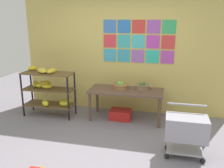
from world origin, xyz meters
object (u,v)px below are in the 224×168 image
(banana_shelf_unit, at_px, (48,88))
(fruit_basket_centre, at_px, (142,86))
(fruit_basket_back_left, at_px, (121,86))
(produce_crate_under_table, at_px, (121,114))
(display_table, at_px, (126,94))
(shopping_cart, at_px, (186,130))

(banana_shelf_unit, xyz_separation_m, fruit_basket_centre, (2.00, 0.28, 0.09))
(banana_shelf_unit, relative_size, fruit_basket_back_left, 3.40)
(produce_crate_under_table, bearing_deg, fruit_basket_centre, 19.69)
(banana_shelf_unit, relative_size, produce_crate_under_table, 2.47)
(banana_shelf_unit, bearing_deg, produce_crate_under_table, 4.50)
(fruit_basket_back_left, distance_m, fruit_basket_centre, 0.45)
(display_table, xyz_separation_m, shopping_cart, (1.13, -1.19, -0.12))
(display_table, relative_size, fruit_basket_back_left, 4.73)
(display_table, height_order, produce_crate_under_table, display_table)
(fruit_basket_centre, bearing_deg, produce_crate_under_table, -160.31)
(display_table, xyz_separation_m, fruit_basket_centre, (0.32, 0.13, 0.14))
(banana_shelf_unit, bearing_deg, display_table, 5.08)
(banana_shelf_unit, relative_size, shopping_cart, 1.39)
(display_table, bearing_deg, shopping_cart, -46.54)
(shopping_cart, bearing_deg, produce_crate_under_table, 129.74)
(banana_shelf_unit, distance_m, produce_crate_under_table, 1.66)
(display_table, height_order, shopping_cart, shopping_cart)
(fruit_basket_centre, xyz_separation_m, produce_crate_under_table, (-0.43, -0.15, -0.61))
(display_table, height_order, fruit_basket_back_left, fruit_basket_back_left)
(banana_shelf_unit, height_order, shopping_cart, banana_shelf_unit)
(produce_crate_under_table, xyz_separation_m, shopping_cart, (1.23, -1.17, 0.35))
(display_table, xyz_separation_m, fruit_basket_back_left, (-0.12, 0.08, 0.14))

